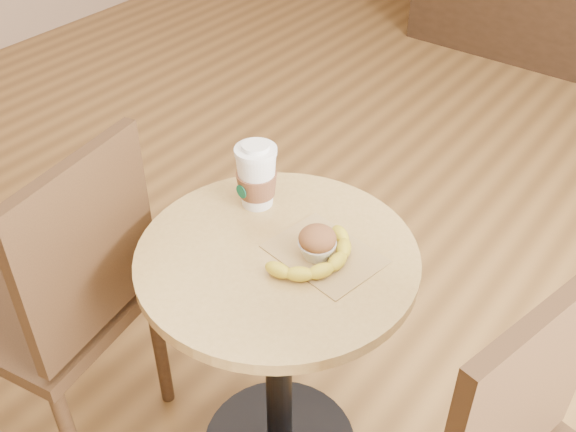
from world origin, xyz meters
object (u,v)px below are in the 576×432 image
(muffin, at_px, (317,243))
(banana, at_px, (318,256))
(cafe_table, at_px, (278,327))
(chair_left, at_px, (64,299))
(coffee_cup, at_px, (257,178))

(muffin, height_order, banana, muffin)
(cafe_table, bearing_deg, chair_left, -149.77)
(banana, bearing_deg, muffin, 151.82)
(chair_left, xyz_separation_m, banana, (0.56, 0.30, 0.23))
(chair_left, height_order, muffin, chair_left)
(coffee_cup, bearing_deg, chair_left, -119.88)
(muffin, xyz_separation_m, banana, (0.01, -0.01, -0.02))
(banana, bearing_deg, cafe_table, -144.51)
(cafe_table, height_order, banana, banana)
(chair_left, distance_m, coffee_cup, 0.58)
(cafe_table, distance_m, muffin, 0.30)
(cafe_table, distance_m, banana, 0.28)
(coffee_cup, distance_m, muffin, 0.24)
(chair_left, height_order, banana, chair_left)
(chair_left, relative_size, coffee_cup, 5.85)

